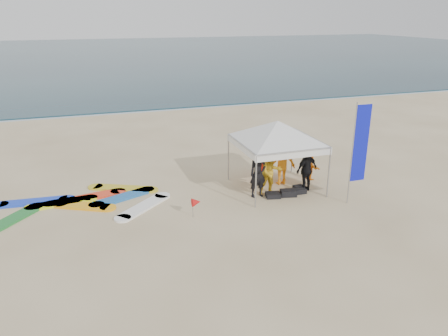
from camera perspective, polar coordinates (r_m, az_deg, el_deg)
name	(u,v)px	position (r m, az deg, el deg)	size (l,w,h in m)	color
ground	(228,239)	(12.73, 0.51, -9.23)	(120.00, 120.00, 0.00)	beige
ocean	(98,55)	(70.88, -16.15, 14.02)	(160.00, 84.00, 0.08)	#0C2633
shoreline_foam	(137,111)	(29.60, -11.25, 7.33)	(160.00, 1.20, 0.01)	silver
person_black_a	(258,174)	(15.23, 4.46, -0.73)	(0.62, 0.41, 1.71)	black
person_yellow	(271,172)	(15.48, 6.13, -0.49)	(0.82, 0.64, 1.69)	gold
person_orange_a	(282,162)	(16.48, 7.54, 0.81)	(1.12, 0.65, 1.74)	orange
person_black_b	(307,169)	(15.96, 10.73, -0.18)	(0.97, 0.40, 1.65)	black
person_orange_b	(263,158)	(17.02, 5.16, 1.32)	(0.80, 0.52, 1.63)	red
person_seated	(310,167)	(17.25, 11.17, 0.11)	(0.90, 0.29, 0.97)	orange
canopy_tent	(278,121)	(15.57, 7.05, 6.10)	(3.86, 3.86, 2.91)	#A5A5A8
feather_flag	(360,145)	(15.01, 17.30, 2.91)	(0.59, 0.04, 3.49)	#A5A5A8
marker_pennant	(196,202)	(13.85, -3.64, -4.49)	(0.28, 0.28, 0.64)	#A5A5A8
gear_pile	(288,192)	(15.75, 8.39, -3.16)	(1.60, 0.68, 0.22)	black
surfboard_spread	(85,202)	(15.72, -17.67, -4.22)	(5.79, 3.44, 0.07)	#217B30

